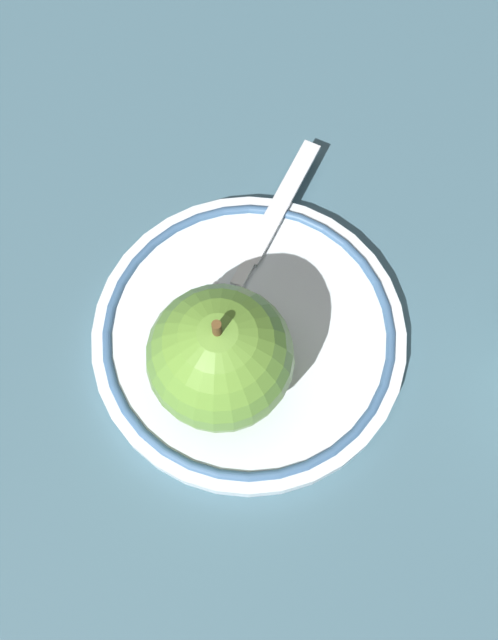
# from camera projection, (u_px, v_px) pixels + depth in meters

# --- Properties ---
(ground_plane) EXTENTS (2.00, 2.00, 0.00)m
(ground_plane) POSITION_uv_depth(u_px,v_px,m) (212.00, 344.00, 0.46)
(ground_plane) COLOR #3E606E
(plate) EXTENTS (0.20, 0.20, 0.02)m
(plate) POSITION_uv_depth(u_px,v_px,m) (249.00, 336.00, 0.45)
(plate) COLOR silver
(plate) RESTS_ON ground_plane
(apple_red_whole) EXTENTS (0.08, 0.08, 0.09)m
(apple_red_whole) POSITION_uv_depth(u_px,v_px,m) (220.00, 358.00, 0.39)
(apple_red_whole) COLOR olive
(apple_red_whole) RESTS_ON plate
(fork) EXTENTS (0.18, 0.04, 0.00)m
(fork) POSITION_uv_depth(u_px,v_px,m) (258.00, 244.00, 0.46)
(fork) COLOR silver
(fork) RESTS_ON plate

